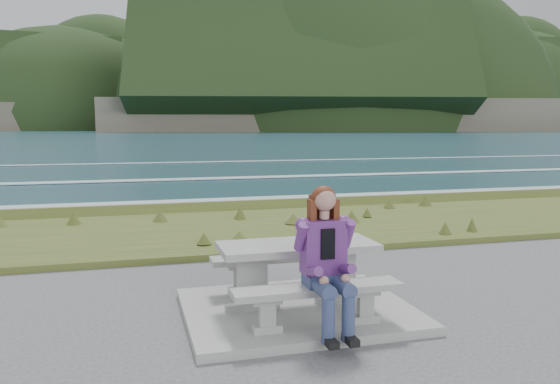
{
  "coord_description": "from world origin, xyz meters",
  "views": [
    {
      "loc": [
        -1.83,
        -5.87,
        2.2
      ],
      "look_at": [
        0.12,
        1.2,
        1.29
      ],
      "focal_mm": 35.0,
      "sensor_mm": 36.0,
      "label": 1
    }
  ],
  "objects_px": {
    "bench_landward": "(318,295)",
    "seated_woman": "(329,280)",
    "picnic_table": "(298,257)",
    "bench_seaward": "(281,262)"
  },
  "relations": [
    {
      "from": "picnic_table",
      "to": "bench_seaward",
      "type": "bearing_deg",
      "value": 90.0
    },
    {
      "from": "bench_seaward",
      "to": "seated_woman",
      "type": "height_order",
      "value": "seated_woman"
    },
    {
      "from": "bench_landward",
      "to": "bench_seaward",
      "type": "relative_size",
      "value": 1.0
    },
    {
      "from": "bench_landward",
      "to": "seated_woman",
      "type": "bearing_deg",
      "value": -65.58
    },
    {
      "from": "picnic_table",
      "to": "bench_landward",
      "type": "bearing_deg",
      "value": -90.0
    },
    {
      "from": "bench_landward",
      "to": "bench_seaward",
      "type": "height_order",
      "value": "same"
    },
    {
      "from": "picnic_table",
      "to": "bench_seaward",
      "type": "xyz_separation_m",
      "value": [
        0.0,
        0.7,
        -0.23
      ]
    },
    {
      "from": "bench_landward",
      "to": "seated_woman",
      "type": "distance_m",
      "value": 0.25
    },
    {
      "from": "picnic_table",
      "to": "bench_landward",
      "type": "xyz_separation_m",
      "value": [
        0.0,
        -0.7,
        -0.23
      ]
    },
    {
      "from": "picnic_table",
      "to": "bench_landward",
      "type": "height_order",
      "value": "picnic_table"
    }
  ]
}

